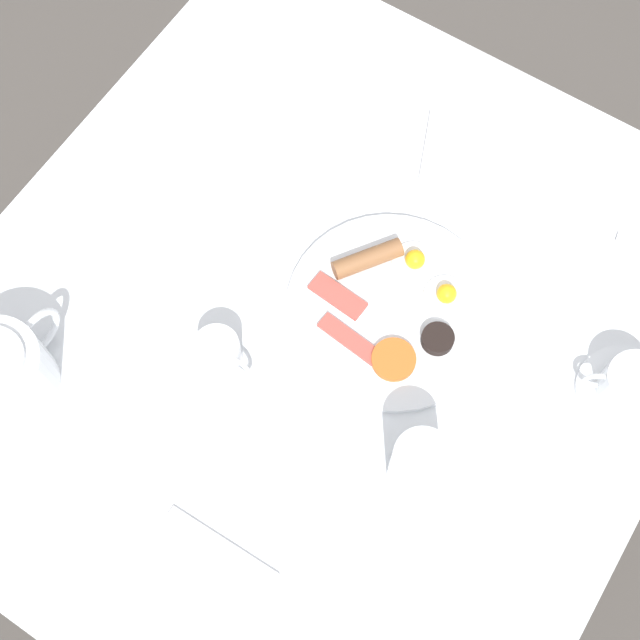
{
  "coord_description": "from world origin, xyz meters",
  "views": [
    {
      "loc": [
        0.25,
        -0.39,
        1.95
      ],
      "look_at": [
        0.0,
        0.0,
        0.8
      ],
      "focal_mm": 50.0,
      "sensor_mm": 36.0,
      "label": 1
    }
  ],
  "objects_px": {
    "teapot_near": "(3,372)",
    "creamer_jug": "(219,353)",
    "breakfast_plate": "(393,307)",
    "knife_by_plate": "(277,68)",
    "water_glass_tall": "(419,466)",
    "teacup_with_saucer_left": "(630,386)",
    "napkin_folded": "(480,153)",
    "fork_by_plate": "(223,544)"
  },
  "relations": [
    {
      "from": "teapot_near",
      "to": "creamer_jug",
      "type": "xyz_separation_m",
      "value": [
        0.22,
        0.18,
        -0.02
      ]
    },
    {
      "from": "water_glass_tall",
      "to": "creamer_jug",
      "type": "distance_m",
      "value": 0.31
    },
    {
      "from": "breakfast_plate",
      "to": "fork_by_plate",
      "type": "distance_m",
      "value": 0.4
    },
    {
      "from": "creamer_jug",
      "to": "napkin_folded",
      "type": "distance_m",
      "value": 0.51
    },
    {
      "from": "teacup_with_saucer_left",
      "to": "napkin_folded",
      "type": "distance_m",
      "value": 0.42
    },
    {
      "from": "napkin_folded",
      "to": "teacup_with_saucer_left",
      "type": "bearing_deg",
      "value": -33.06
    },
    {
      "from": "teapot_near",
      "to": "water_glass_tall",
      "type": "height_order",
      "value": "teapot_near"
    },
    {
      "from": "breakfast_plate",
      "to": "water_glass_tall",
      "type": "relative_size",
      "value": 2.71
    },
    {
      "from": "water_glass_tall",
      "to": "fork_by_plate",
      "type": "xyz_separation_m",
      "value": [
        -0.16,
        -0.21,
        -0.05
      ]
    },
    {
      "from": "breakfast_plate",
      "to": "fork_by_plate",
      "type": "relative_size",
      "value": 1.83
    },
    {
      "from": "water_glass_tall",
      "to": "napkin_folded",
      "type": "bearing_deg",
      "value": 109.27
    },
    {
      "from": "teacup_with_saucer_left",
      "to": "fork_by_plate",
      "type": "relative_size",
      "value": 0.81
    },
    {
      "from": "breakfast_plate",
      "to": "teacup_with_saucer_left",
      "type": "xyz_separation_m",
      "value": [
        0.33,
        0.07,
        0.02
      ]
    },
    {
      "from": "knife_by_plate",
      "to": "teapot_near",
      "type": "bearing_deg",
      "value": -90.79
    },
    {
      "from": "creamer_jug",
      "to": "knife_by_plate",
      "type": "distance_m",
      "value": 0.5
    },
    {
      "from": "napkin_folded",
      "to": "knife_by_plate",
      "type": "relative_size",
      "value": 1.17
    },
    {
      "from": "breakfast_plate",
      "to": "teapot_near",
      "type": "xyz_separation_m",
      "value": [
        -0.38,
        -0.38,
        0.04
      ]
    },
    {
      "from": "knife_by_plate",
      "to": "fork_by_plate",
      "type": "bearing_deg",
      "value": -61.57
    },
    {
      "from": "knife_by_plate",
      "to": "water_glass_tall",
      "type": "bearing_deg",
      "value": -40.76
    },
    {
      "from": "breakfast_plate",
      "to": "knife_by_plate",
      "type": "relative_size",
      "value": 1.73
    },
    {
      "from": "breakfast_plate",
      "to": "teacup_with_saucer_left",
      "type": "relative_size",
      "value": 2.25
    },
    {
      "from": "teacup_with_saucer_left",
      "to": "teapot_near",
      "type": "bearing_deg",
      "value": -148.06
    },
    {
      "from": "teapot_near",
      "to": "water_glass_tall",
      "type": "xyz_separation_m",
      "value": [
        0.53,
        0.19,
        0.0
      ]
    },
    {
      "from": "teapot_near",
      "to": "fork_by_plate",
      "type": "distance_m",
      "value": 0.37
    },
    {
      "from": "teacup_with_saucer_left",
      "to": "water_glass_tall",
      "type": "bearing_deg",
      "value": -125.74
    },
    {
      "from": "teapot_near",
      "to": "knife_by_plate",
      "type": "xyz_separation_m",
      "value": [
        0.01,
        0.64,
        -0.05
      ]
    },
    {
      "from": "breakfast_plate",
      "to": "napkin_folded",
      "type": "distance_m",
      "value": 0.3
    },
    {
      "from": "breakfast_plate",
      "to": "water_glass_tall",
      "type": "distance_m",
      "value": 0.24
    },
    {
      "from": "teacup_with_saucer_left",
      "to": "napkin_folded",
      "type": "xyz_separation_m",
      "value": [
        -0.35,
        0.23,
        -0.02
      ]
    },
    {
      "from": "knife_by_plate",
      "to": "teacup_with_saucer_left",
      "type": "bearing_deg",
      "value": -15.39
    },
    {
      "from": "knife_by_plate",
      "to": "napkin_folded",
      "type": "bearing_deg",
      "value": 5.83
    },
    {
      "from": "teapot_near",
      "to": "water_glass_tall",
      "type": "bearing_deg",
      "value": 111.71
    },
    {
      "from": "teapot_near",
      "to": "creamer_jug",
      "type": "bearing_deg",
      "value": 131.89
    },
    {
      "from": "breakfast_plate",
      "to": "teacup_with_saucer_left",
      "type": "height_order",
      "value": "teacup_with_saucer_left"
    },
    {
      "from": "breakfast_plate",
      "to": "creamer_jug",
      "type": "relative_size",
      "value": 3.5
    },
    {
      "from": "napkin_folded",
      "to": "creamer_jug",
      "type": "bearing_deg",
      "value": -106.04
    },
    {
      "from": "creamer_jug",
      "to": "fork_by_plate",
      "type": "distance_m",
      "value": 0.25
    },
    {
      "from": "teacup_with_saucer_left",
      "to": "napkin_folded",
      "type": "bearing_deg",
      "value": 146.94
    },
    {
      "from": "fork_by_plate",
      "to": "water_glass_tall",
      "type": "bearing_deg",
      "value": 52.46
    },
    {
      "from": "napkin_folded",
      "to": "breakfast_plate",
      "type": "bearing_deg",
      "value": -85.96
    },
    {
      "from": "teapot_near",
      "to": "teacup_with_saucer_left",
      "type": "height_order",
      "value": "teapot_near"
    },
    {
      "from": "creamer_jug",
      "to": "fork_by_plate",
      "type": "xyz_separation_m",
      "value": [
        0.15,
        -0.2,
        -0.03
      ]
    }
  ]
}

